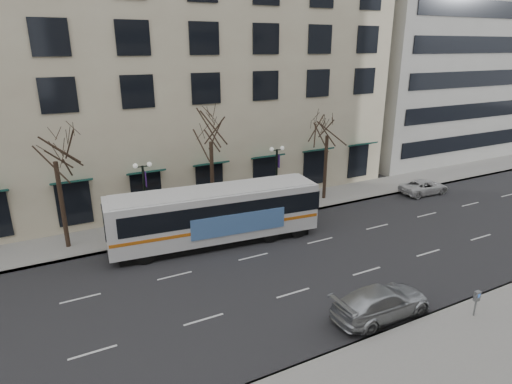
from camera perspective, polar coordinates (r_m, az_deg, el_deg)
ground at (r=24.86m, az=2.10°, el=-10.80°), size 160.00×160.00×0.00m
sidewalk_far at (r=34.15m, az=2.01°, el=-2.09°), size 80.00×4.00×0.15m
building_hotel at (r=40.69m, az=-15.79°, el=17.82°), size 40.00×20.00×24.00m
tree_far_left at (r=28.12m, az=-25.46°, el=5.56°), size 3.60×3.60×8.34m
tree_far_mid at (r=30.04m, az=-6.09°, el=8.44°), size 3.60×3.60×8.55m
tree_far_right at (r=34.96m, az=9.55°, el=8.96°), size 3.60×3.60×8.06m
lamp_post_left at (r=29.10m, az=-14.55°, el=-0.50°), size 1.22×0.45×5.21m
lamp_post_right at (r=32.57m, az=2.77°, el=2.18°), size 1.22×0.45×5.21m
city_bus at (r=27.83m, az=-5.30°, el=-2.89°), size 13.83×4.28×3.69m
silver_car at (r=21.86m, az=16.40°, el=-13.90°), size 5.20×2.16×1.50m
white_pickup at (r=40.19m, az=21.49°, el=0.65°), size 4.55×2.29×1.24m
pay_station at (r=23.13m, az=27.36°, el=-12.46°), size 0.29×0.20×1.31m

